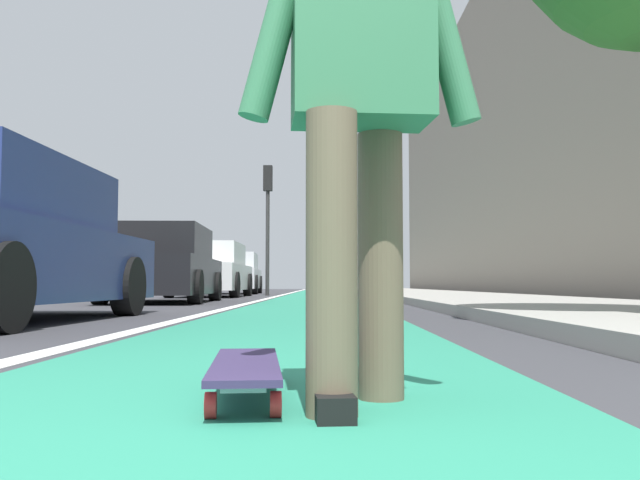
{
  "coord_description": "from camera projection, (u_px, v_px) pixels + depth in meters",
  "views": [
    {
      "loc": [
        -1.09,
        -0.26,
        0.35
      ],
      "look_at": [
        13.97,
        -0.13,
        1.33
      ],
      "focal_mm": 38.14,
      "sensor_mm": 36.0,
      "label": 1
    }
  ],
  "objects": [
    {
      "name": "bike_lane_paint",
      "position": [
        319.0,
        294.0,
        25.01
      ],
      "size": [
        56.0,
        2.04,
        0.0
      ],
      "primitive_type": "cube",
      "color": "#288466",
      "rests_on": "ground"
    },
    {
      "name": "skater_person",
      "position": [
        359.0,
        84.0,
        1.99
      ],
      "size": [
        0.48,
        0.72,
        1.64
      ],
      "color": "brown",
      "rests_on": "ground"
    },
    {
      "name": "building_facade",
      "position": [
        498.0,
        136.0,
        23.32
      ],
      "size": [
        40.0,
        1.2,
        10.86
      ],
      "primitive_type": "cube",
      "color": "gray",
      "rests_on": "ground"
    },
    {
      "name": "traffic_light",
      "position": [
        268.0,
        205.0,
        21.34
      ],
      "size": [
        0.33,
        0.28,
        4.09
      ],
      "color": "#2D2D2D",
      "rests_on": "ground"
    },
    {
      "name": "parked_car_end",
      "position": [
        234.0,
        274.0,
        25.12
      ],
      "size": [
        4.36,
        2.03,
        1.5
      ],
      "color": "silver",
      "rests_on": "ground"
    },
    {
      "name": "skateboard",
      "position": [
        246.0,
        368.0,
        2.08
      ],
      "size": [
        0.86,
        0.28,
        0.11
      ],
      "color": "red",
      "rests_on": "ground"
    },
    {
      "name": "sidewalk_curb",
      "position": [
        433.0,
        295.0,
        19.0
      ],
      "size": [
        52.0,
        3.2,
        0.12
      ],
      "primitive_type": "cube",
      "color": "#9E9B93",
      "rests_on": "ground"
    },
    {
      "name": "ground_plane",
      "position": [
        310.0,
        306.0,
        11.05
      ],
      "size": [
        80.0,
        80.0,
        0.0
      ],
      "primitive_type": "plane",
      "color": "#38383D"
    },
    {
      "name": "lane_stripe_white",
      "position": [
        280.0,
        296.0,
        21.03
      ],
      "size": [
        52.0,
        0.16,
        0.01
      ],
      "primitive_type": "cube",
      "color": "silver",
      "rests_on": "ground"
    },
    {
      "name": "parked_car_mid",
      "position": [
        163.0,
        266.0,
        13.14
      ],
      "size": [
        4.41,
        1.99,
        1.47
      ],
      "color": "black",
      "rests_on": "ground"
    },
    {
      "name": "parked_car_far",
      "position": [
        211.0,
        271.0,
        19.01
      ],
      "size": [
        4.58,
        1.94,
        1.5
      ],
      "color": "silver",
      "rests_on": "ground"
    }
  ]
}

